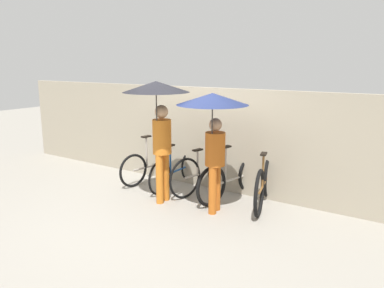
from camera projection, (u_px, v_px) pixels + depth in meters
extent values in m
plane|color=gray|center=(158.00, 217.00, 5.94)|extent=(30.00, 30.00, 0.00)
cube|color=gray|center=(213.00, 139.00, 7.14)|extent=(10.42, 0.12, 1.94)
torus|color=black|center=(173.00, 160.00, 8.05)|extent=(0.17, 0.66, 0.66)
torus|color=black|center=(133.00, 171.00, 7.30)|extent=(0.17, 0.66, 0.66)
cylinder|color=#A59E93|center=(154.00, 165.00, 7.68)|extent=(0.23, 1.05, 0.04)
cylinder|color=#A59E93|center=(147.00, 152.00, 7.48)|extent=(0.04, 0.04, 0.61)
cube|color=black|center=(146.00, 137.00, 7.41)|extent=(0.12, 0.21, 0.03)
cylinder|color=#A59E93|center=(173.00, 144.00, 7.98)|extent=(0.04, 0.04, 0.72)
cylinder|color=#A59E93|center=(172.00, 128.00, 7.90)|extent=(0.44, 0.11, 0.03)
torus|color=black|center=(190.00, 165.00, 7.72)|extent=(0.05, 0.65, 0.65)
torus|color=black|center=(160.00, 178.00, 6.87)|extent=(0.05, 0.65, 0.65)
cylinder|color=#19478C|center=(176.00, 171.00, 7.30)|extent=(0.04, 1.04, 0.04)
cylinder|color=#19478C|center=(170.00, 160.00, 7.09)|extent=(0.04, 0.04, 0.53)
cube|color=black|center=(170.00, 146.00, 7.03)|extent=(0.09, 0.20, 0.03)
cylinder|color=#19478C|center=(190.00, 147.00, 7.64)|extent=(0.04, 0.04, 0.76)
cylinder|color=#19478C|center=(190.00, 129.00, 7.56)|extent=(0.44, 0.03, 0.03)
torus|color=black|center=(221.00, 168.00, 7.33)|extent=(0.21, 0.73, 0.74)
torus|color=black|center=(185.00, 178.00, 6.68)|extent=(0.21, 0.73, 0.74)
cylinder|color=#A59E93|center=(204.00, 173.00, 7.01)|extent=(0.25, 0.94, 0.04)
cylinder|color=#A59E93|center=(198.00, 163.00, 6.84)|extent=(0.04, 0.04, 0.46)
cube|color=black|center=(198.00, 150.00, 6.79)|extent=(0.13, 0.22, 0.03)
cylinder|color=#A59E93|center=(221.00, 153.00, 7.27)|extent=(0.04, 0.04, 0.59)
cylinder|color=#A59E93|center=(222.00, 139.00, 7.20)|extent=(0.43, 0.13, 0.03)
torus|color=black|center=(251.00, 173.00, 7.03)|extent=(0.22, 0.70, 0.71)
torus|color=black|center=(211.00, 186.00, 6.30)|extent=(0.22, 0.70, 0.71)
cylinder|color=#A59E93|center=(232.00, 179.00, 6.66)|extent=(0.28, 1.06, 0.04)
cylinder|color=#A59E93|center=(225.00, 165.00, 6.47)|extent=(0.04, 0.04, 0.61)
cube|color=black|center=(226.00, 147.00, 6.40)|extent=(0.13, 0.22, 0.03)
cylinder|color=#A59E93|center=(251.00, 155.00, 6.95)|extent=(0.04, 0.04, 0.70)
cylinder|color=#A59E93|center=(252.00, 137.00, 6.88)|extent=(0.43, 0.13, 0.03)
torus|color=black|center=(268.00, 176.00, 6.77)|extent=(0.24, 0.76, 0.77)
torus|color=black|center=(259.00, 193.00, 5.88)|extent=(0.24, 0.76, 0.77)
cylinder|color=brown|center=(264.00, 184.00, 6.33)|extent=(0.27, 0.95, 0.04)
cylinder|color=brown|center=(263.00, 171.00, 6.11)|extent=(0.04, 0.04, 0.55)
cube|color=black|center=(264.00, 154.00, 6.05)|extent=(0.14, 0.22, 0.03)
cylinder|color=brown|center=(269.00, 161.00, 6.71)|extent=(0.04, 0.04, 0.57)
cylinder|color=brown|center=(269.00, 145.00, 6.65)|extent=(0.43, 0.13, 0.03)
cylinder|color=#C66B1E|center=(166.00, 176.00, 6.58)|extent=(0.13, 0.13, 0.87)
cylinder|color=#C66B1E|center=(160.00, 179.00, 6.43)|extent=(0.13, 0.13, 0.87)
cylinder|color=#C66B1E|center=(162.00, 137.00, 6.35)|extent=(0.32, 0.32, 0.59)
sphere|color=tan|center=(161.00, 112.00, 6.26)|extent=(0.23, 0.23, 0.23)
cylinder|color=#332D28|center=(157.00, 114.00, 6.15)|extent=(0.02, 0.02, 0.73)
cone|color=black|center=(156.00, 87.00, 6.05)|extent=(1.10, 1.10, 0.18)
cylinder|color=#B25619|center=(217.00, 187.00, 6.14)|extent=(0.13, 0.13, 0.79)
cylinder|color=#B25619|center=(213.00, 190.00, 5.98)|extent=(0.13, 0.13, 0.79)
cylinder|color=#B25619|center=(215.00, 149.00, 5.92)|extent=(0.32, 0.32, 0.54)
sphere|color=tan|center=(215.00, 125.00, 5.84)|extent=(0.20, 0.20, 0.20)
cylinder|color=#332D28|center=(212.00, 127.00, 5.72)|extent=(0.02, 0.02, 0.68)
cone|color=#19234C|center=(212.00, 99.00, 5.62)|extent=(1.10, 1.10, 0.18)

